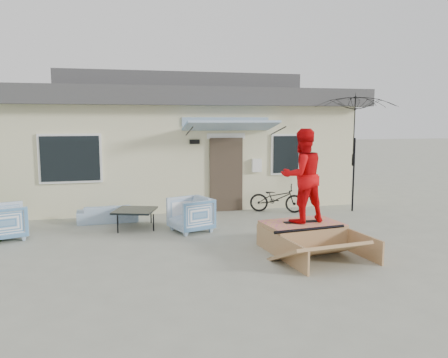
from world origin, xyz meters
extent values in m
plane|color=gray|center=(0.00, 0.00, 0.00)|extent=(90.00, 90.00, 0.00)
cube|color=beige|center=(0.00, 8.00, 1.50)|extent=(10.00, 7.00, 3.00)
cube|color=#3B3B3D|center=(0.00, 8.00, 3.25)|extent=(10.80, 7.80, 0.50)
cube|color=#3B3B3D|center=(0.00, 8.00, 3.80)|extent=(7.50, 4.50, 0.60)
cube|color=#403326|center=(1.00, 4.46, 1.05)|extent=(0.95, 0.08, 2.10)
cube|color=white|center=(-3.20, 4.47, 1.60)|extent=(1.60, 0.06, 1.30)
cube|color=white|center=(2.80, 4.47, 1.60)|extent=(0.90, 0.06, 1.20)
cube|color=teal|center=(1.00, 3.95, 2.45)|extent=(2.50, 1.09, 0.29)
imported|color=teal|center=(-2.29, 3.85, 0.30)|extent=(1.54, 0.52, 0.59)
imported|color=teal|center=(-4.43, 2.65, 0.43)|extent=(1.01, 1.04, 0.86)
imported|color=teal|center=(-0.37, 2.38, 0.44)|extent=(1.05, 1.09, 0.89)
cube|color=black|center=(-1.63, 3.02, 0.23)|extent=(1.17, 1.17, 0.46)
imported|color=black|center=(2.35, 3.96, 0.49)|extent=(1.61, 1.10, 0.98)
cylinder|color=black|center=(4.53, 3.59, 1.05)|extent=(0.05, 0.05, 2.10)
imported|color=black|center=(4.53, 3.59, 1.75)|extent=(2.26, 2.09, 0.90)
cube|color=black|center=(1.64, 0.60, 0.53)|extent=(0.73, 0.19, 0.05)
imported|color=red|center=(1.64, 0.60, 1.51)|extent=(1.03, 0.86, 1.91)
camera|label=1|loc=(-1.96, -7.64, 2.62)|focal=35.31mm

